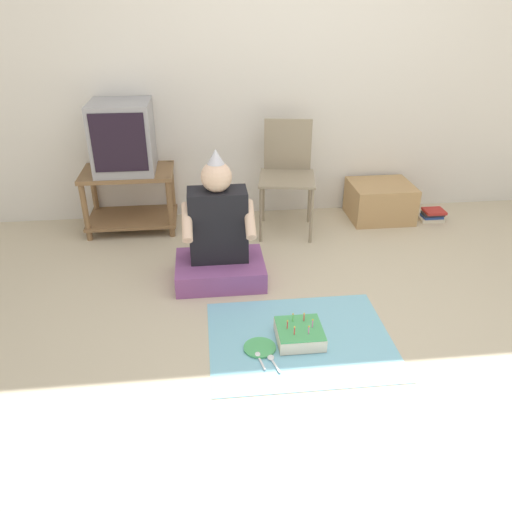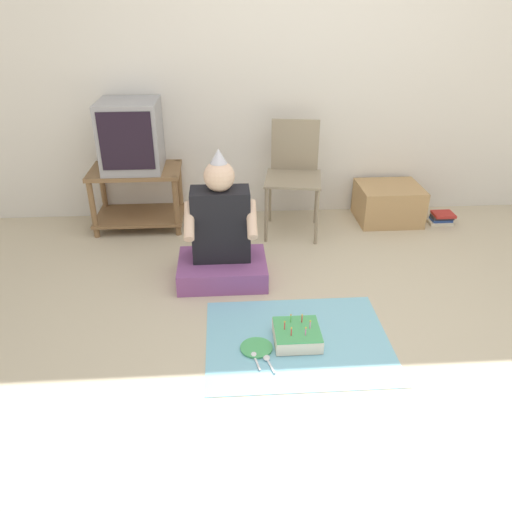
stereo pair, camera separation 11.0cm
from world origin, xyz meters
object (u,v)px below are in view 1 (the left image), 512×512
(folding_chair, at_px, (287,168))
(paper_plate, at_px, (260,348))
(cardboard_box_stack, at_px, (380,201))
(birthday_cake, at_px, (299,334))
(person_seated, at_px, (219,240))
(tv, at_px, (123,137))
(book_pile, at_px, (432,215))

(folding_chair, distance_m, paper_plate, 1.66)
(cardboard_box_stack, height_order, birthday_cake, cardboard_box_stack)
(cardboard_box_stack, height_order, paper_plate, cardboard_box_stack)
(birthday_cake, xyz_separation_m, paper_plate, (-0.23, -0.05, -0.04))
(folding_chair, xyz_separation_m, paper_plate, (-0.39, -1.54, -0.48))
(folding_chair, bearing_deg, person_seated, -126.84)
(cardboard_box_stack, bearing_deg, paper_plate, -126.30)
(tv, height_order, cardboard_box_stack, tv)
(folding_chair, distance_m, cardboard_box_stack, 0.89)
(tv, xyz_separation_m, birthday_cake, (1.06, -1.62, -0.69))
(book_pile, bearing_deg, birthday_cake, -133.56)
(cardboard_box_stack, bearing_deg, birthday_cake, -121.67)
(cardboard_box_stack, bearing_deg, tv, 179.33)
(person_seated, height_order, paper_plate, person_seated)
(person_seated, height_order, birthday_cake, person_seated)
(folding_chair, relative_size, paper_plate, 4.85)
(book_pile, bearing_deg, folding_chair, 179.63)
(person_seated, distance_m, birthday_cake, 0.87)
(book_pile, distance_m, paper_plate, 2.24)
(folding_chair, relative_size, birthday_cake, 3.36)
(cardboard_box_stack, bearing_deg, folding_chair, -172.95)
(cardboard_box_stack, xyz_separation_m, paper_plate, (-1.21, -1.64, -0.14))
(folding_chair, height_order, paper_plate, folding_chair)
(folding_chair, distance_m, person_seated, 0.97)
(tv, xyz_separation_m, paper_plate, (0.83, -1.67, -0.73))
(birthday_cake, distance_m, paper_plate, 0.23)
(cardboard_box_stack, xyz_separation_m, person_seated, (-1.38, -0.86, 0.13))
(folding_chair, height_order, book_pile, folding_chair)
(folding_chair, xyz_separation_m, birthday_cake, (-0.17, -1.49, -0.45))
(folding_chair, xyz_separation_m, book_pile, (1.24, -0.01, -0.45))
(person_seated, bearing_deg, birthday_cake, -61.37)
(tv, bearing_deg, folding_chair, -5.79)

